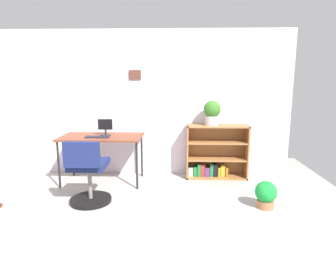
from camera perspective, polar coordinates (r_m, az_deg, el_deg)
ground_plane at (r=3.07m, az=-14.52°, el=-19.74°), size 6.24×6.24×0.00m
wall_back at (r=4.76m, az=-7.87°, el=6.05°), size 5.20×0.12×2.31m
desk at (r=4.42m, az=-12.92°, el=-0.92°), size 1.20×0.64×0.71m
monitor at (r=4.43m, az=-12.24°, el=1.36°), size 0.21×0.16×0.25m
keyboard at (r=4.30m, az=-13.76°, el=-0.47°), size 0.34×0.12×0.02m
office_chair at (r=3.75m, az=-15.47°, el=-7.80°), size 0.52×0.55×0.84m
bookshelf_low at (r=4.67m, az=9.25°, el=-3.76°), size 0.95×0.30×0.84m
potted_plant_on_shelf at (r=4.48m, az=8.66°, el=4.37°), size 0.26×0.26×0.38m
potted_plant_floor at (r=3.76m, az=18.71°, el=-11.05°), size 0.26×0.26×0.34m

